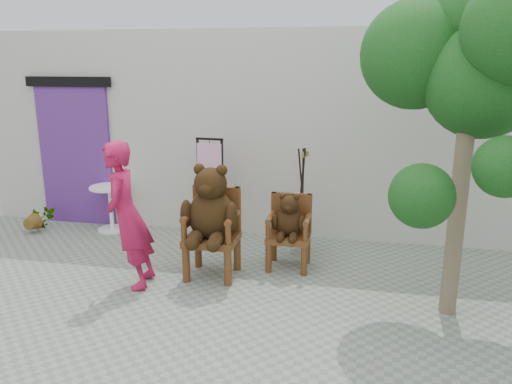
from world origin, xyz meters
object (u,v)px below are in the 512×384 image
stool_bucket (299,207)px  tree (476,60)px  chair_big (211,215)px  display_stand (211,202)px  chair_small (289,224)px  cafe_table (111,203)px  person (127,216)px

stool_bucket → tree: (1.80, -1.18, 1.92)m
chair_big → display_stand: (-0.36, 1.17, -0.19)m
tree → chair_big: bearing=175.8°
chair_big → chair_small: (0.87, 0.46, -0.20)m
stool_bucket → tree: size_ratio=0.43×
display_stand → stool_bucket: (1.29, -0.19, 0.06)m
chair_big → cafe_table: bearing=146.9°
chair_big → cafe_table: size_ratio=1.98×
display_stand → tree: 3.92m
tree → stool_bucket: bearing=146.6°
chair_big → stool_bucket: (0.93, 0.98, -0.14)m
chair_small → tree: size_ratio=0.29×
person → cafe_table: size_ratio=2.41×
person → stool_bucket: (1.78, 1.43, -0.21)m
cafe_table → display_stand: (1.65, -0.14, 0.14)m
chair_big → person: person is taller
cafe_table → display_stand: 1.66m
chair_small → stool_bucket: size_ratio=0.67×
chair_big → stool_bucket: bearing=46.5°
chair_small → cafe_table: (-2.89, 0.86, -0.13)m
chair_big → person: bearing=-152.0°
cafe_table → display_stand: bearing=-4.7°
cafe_table → chair_small: bearing=-16.5°
chair_small → chair_big: bearing=-152.5°
chair_small → cafe_table: chair_small is taller
stool_bucket → tree: bearing=-33.4°
chair_big → chair_small: 1.01m
chair_small → stool_bucket: bearing=84.0°
chair_big → person: 0.97m
display_stand → person: bearing=-102.9°
cafe_table → person: bearing=-56.7°
tree → display_stand: bearing=156.0°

